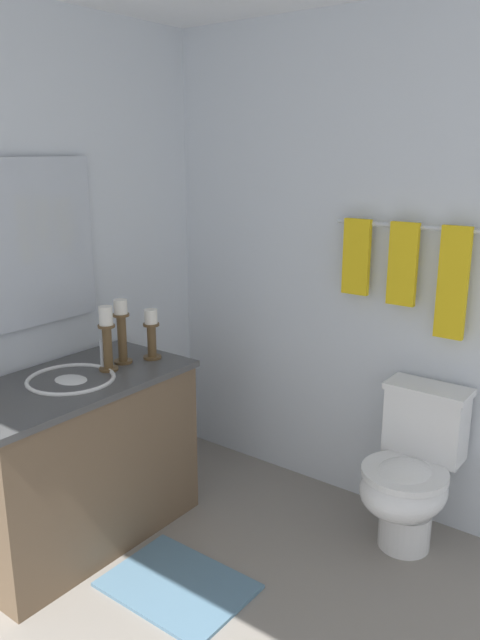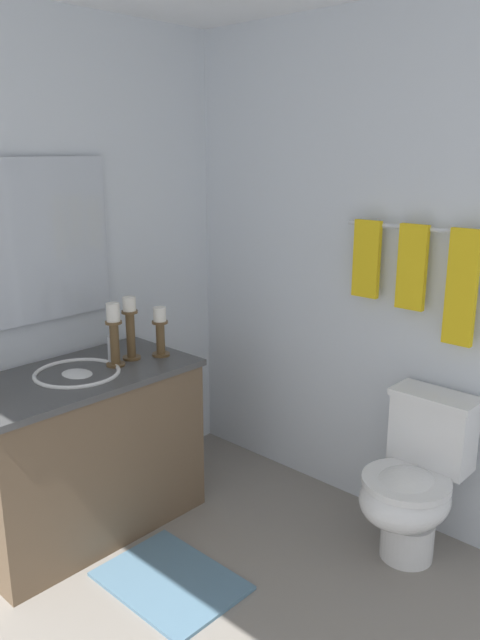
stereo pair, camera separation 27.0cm
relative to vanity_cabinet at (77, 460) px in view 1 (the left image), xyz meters
The scene contains 13 objects.
wall_back 1.73m from the vanity_cabinet, 49.83° to the left, with size 2.61×0.04×2.45m, color silver.
vanity_cabinet is the anchor object (origin of this frame).
sink_basin 0.36m from the vanity_cabinet, 90.00° to the left, with size 0.40×0.40×0.24m.
mirror 1.02m from the vanity_cabinet, behind, with size 0.02×0.79×0.77m, color silver.
candle_holder_tall 0.69m from the vanity_cabinet, 79.89° to the left, with size 0.09×0.09×0.25m.
candle_holder_short 0.64m from the vanity_cabinet, 87.92° to the left, with size 0.09×0.09×0.32m.
candle_holder_mid 0.60m from the vanity_cabinet, 79.32° to the left, with size 0.09×0.09×0.31m.
toilet 1.55m from the vanity_cabinet, 34.62° to the left, with size 0.39×0.54×0.75m.
towel_bar 1.88m from the vanity_cabinet, 45.44° to the left, with size 0.02×0.02×0.71m, color silver.
towel_near_vanity 1.64m from the vanity_cabinet, 51.98° to the left, with size 0.14×0.03×0.37m, color yellow.
towel_center 1.77m from the vanity_cabinet, 44.97° to the left, with size 0.14×0.03×0.39m, color yellow.
towel_near_corner 1.90m from the vanity_cabinet, 39.33° to the left, with size 0.13×0.03×0.51m, color yellow.
bath_mat 0.74m from the vanity_cabinet, ahead, with size 0.60×0.44×0.02m, color slate.
Camera 1 is at (1.22, -1.51, 1.80)m, focal length 34.99 mm.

